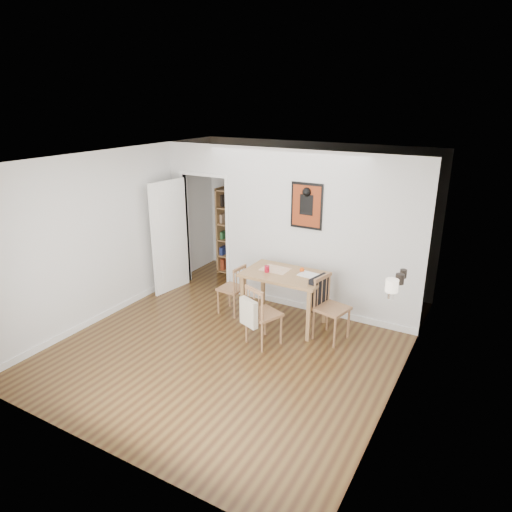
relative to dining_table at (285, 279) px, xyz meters
The scene contains 15 objects.
ground 1.09m from the dining_table, 114.90° to the right, with size 5.20×5.20×0.00m, color brown.
room_shell 0.87m from the dining_table, 111.46° to the left, with size 5.20×5.20×5.20m.
dining_table is the anchor object (origin of this frame).
chair_left 0.96m from the dining_table, behind, with size 0.44×0.44×0.83m.
chair_right 0.83m from the dining_table, ahead, with size 0.62×0.56×0.94m.
chair_front 0.76m from the dining_table, 88.74° to the right, with size 0.59×0.62×0.90m.
bookshelf 2.26m from the dining_table, 141.14° to the left, with size 0.72×0.29×1.71m.
fireplace 1.89m from the dining_table, 14.83° to the right, with size 0.45×1.25×1.16m.
red_glass 0.31m from the dining_table, 161.14° to the right, with size 0.08×0.08×0.10m, color maroon.
orange_fruit 0.30m from the dining_table, 39.51° to the left, with size 0.07×0.07×0.07m, color #D5480B.
placemat 0.23m from the dining_table, 160.73° to the left, with size 0.42×0.32×0.00m, color beige.
notebook 0.39m from the dining_table, 15.03° to the left, with size 0.30×0.22×0.02m, color silver.
mantel_lamp 2.04m from the dining_table, 26.29° to the right, with size 0.15×0.15×0.23m.
ceramic_jar_a 1.85m from the dining_table, 12.33° to the right, with size 0.11×0.11×0.13m, color black.
ceramic_jar_b 1.81m from the dining_table, ahead, with size 0.09×0.09×0.11m, color black.
Camera 1 is at (3.09, -5.04, 3.34)m, focal length 32.00 mm.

